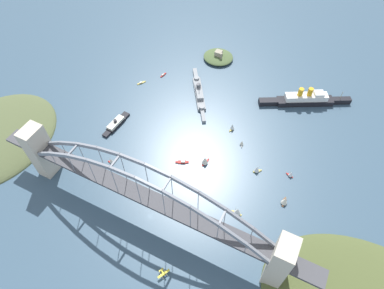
{
  "coord_description": "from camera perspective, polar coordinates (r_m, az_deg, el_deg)",
  "views": [
    {
      "loc": [
        88.06,
        -96.18,
        258.47
      ],
      "look_at": [
        0.0,
        79.85,
        8.0
      ],
      "focal_mm": 30.93,
      "sensor_mm": 36.0,
      "label": 1
    }
  ],
  "objects": [
    {
      "name": "small_boat_1",
      "position": [
        395.45,
        -8.75,
        10.47
      ],
      "size": [
        6.92,
        9.83,
        1.93
      ],
      "color": "gold",
      "rests_on": "ground"
    },
    {
      "name": "small_boat_8",
      "position": [
        340.8,
        6.96,
        3.06
      ],
      "size": [
        4.84,
        7.41,
        8.8
      ],
      "color": "gold",
      "rests_on": "ground"
    },
    {
      "name": "small_boat_6",
      "position": [
        329.63,
        8.58,
        0.28
      ],
      "size": [
        4.64,
        6.1,
        6.73
      ],
      "color": "silver",
      "rests_on": "ground"
    },
    {
      "name": "fort_island_mid_harbor",
      "position": [
        425.68,
        4.55,
        14.84
      ],
      "size": [
        36.79,
        35.0,
        12.25
      ],
      "color": "#4C6038",
      "rests_on": "ground"
    },
    {
      "name": "small_boat_9",
      "position": [
        312.34,
        11.14,
        -4.18
      ],
      "size": [
        7.63,
        7.0,
        8.76
      ],
      "color": "gold",
      "rests_on": "ground"
    },
    {
      "name": "small_boat_10",
      "position": [
        315.22,
        -1.67,
        -3.02
      ],
      "size": [
        12.32,
        7.56,
        2.24
      ],
      "color": "#B2231E",
      "rests_on": "ground"
    },
    {
      "name": "harbor_ferry_steamer",
      "position": [
        352.39,
        -12.96,
        3.53
      ],
      "size": [
        9.95,
        38.13,
        7.87
      ],
      "color": "black",
      "rests_on": "ground"
    },
    {
      "name": "small_boat_0",
      "position": [
        286.95,
        7.83,
        -11.33
      ],
      "size": [
        10.86,
        6.09,
        9.65
      ],
      "color": "gold",
      "rests_on": "ground"
    },
    {
      "name": "ground_plane",
      "position": [
        289.5,
        -7.25,
        -12.18
      ],
      "size": [
        1400.0,
        1400.0,
        0.0
      ],
      "primitive_type": "plane",
      "color": "#385166"
    },
    {
      "name": "small_boat_2",
      "position": [
        311.26,
        2.25,
        -2.75
      ],
      "size": [
        6.82,
        10.5,
        10.7
      ],
      "color": "#B2231E",
      "rests_on": "ground"
    },
    {
      "name": "ocean_liner",
      "position": [
        383.53,
        18.89,
        7.38
      ],
      "size": [
        92.4,
        53.91,
        21.33
      ],
      "color": "black",
      "rests_on": "ground"
    },
    {
      "name": "small_boat_4",
      "position": [
        402.87,
        -4.98,
        11.86
      ],
      "size": [
        2.99,
        9.57,
        2.14
      ],
      "color": "#B2231E",
      "rests_on": "ground"
    },
    {
      "name": "seaplane_taxiing_near_bridge",
      "position": [
        268.78,
        -4.97,
        -21.28
      ],
      "size": [
        7.81,
        9.86,
        4.88
      ],
      "color": "#B7B7B2",
      "rests_on": "ground"
    },
    {
      "name": "naval_cruiser",
      "position": [
        375.57,
        1.21,
        8.95
      ],
      "size": [
        50.4,
        74.6,
        17.2
      ],
      "color": "gray",
      "rests_on": "ground"
    },
    {
      "name": "small_boat_5",
      "position": [
        300.13,
        15.68,
        -9.35
      ],
      "size": [
        5.53,
        9.89,
        8.98
      ],
      "color": "brown",
      "rests_on": "ground"
    },
    {
      "name": "small_boat_7",
      "position": [
        317.53,
        16.68,
        -4.9
      ],
      "size": [
        7.15,
        4.98,
        7.27
      ],
      "color": "#B2231E",
      "rests_on": "ground"
    },
    {
      "name": "harbor_arch_bridge",
      "position": [
        261.86,
        -7.94,
        -9.16
      ],
      "size": [
        276.9,
        18.85,
        70.89
      ],
      "color": "beige",
      "rests_on": "ground"
    },
    {
      "name": "small_boat_3",
      "position": [
        321.82,
        -13.77,
        -2.74
      ],
      "size": [
        6.66,
        3.76,
        7.48
      ],
      "color": "#B2231E",
      "rests_on": "ground"
    }
  ]
}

